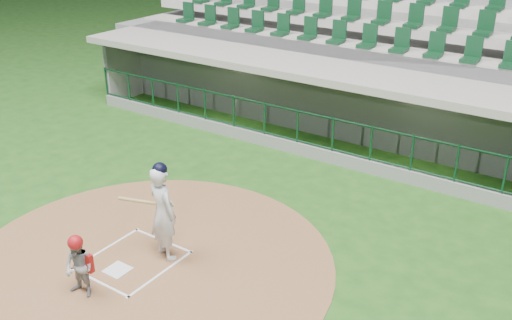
{
  "coord_description": "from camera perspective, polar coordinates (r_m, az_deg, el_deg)",
  "views": [
    {
      "loc": [
        7.19,
        -6.61,
        6.36
      ],
      "look_at": [
        0.92,
        2.6,
        1.3
      ],
      "focal_mm": 40.0,
      "sensor_mm": 36.0,
      "label": 1
    }
  ],
  "objects": [
    {
      "name": "ground",
      "position": [
        11.65,
        -11.14,
        -9.18
      ],
      "size": [
        120.0,
        120.0,
        0.0
      ],
      "primitive_type": "plane",
      "color": "#1D4A15",
      "rests_on": "ground"
    },
    {
      "name": "dirt_circle",
      "position": [
        11.35,
        -10.76,
        -10.1
      ],
      "size": [
        7.2,
        7.2,
        0.01
      ],
      "primitive_type": "cylinder",
      "color": "brown",
      "rests_on": "ground"
    },
    {
      "name": "home_plate",
      "position": [
        11.26,
        -13.68,
        -10.64
      ],
      "size": [
        0.43,
        0.43,
        0.02
      ],
      "primitive_type": "cube",
      "color": "white",
      "rests_on": "dirt_circle"
    },
    {
      "name": "batter_box_chalk",
      "position": [
        11.48,
        -12.21,
        -9.76
      ],
      "size": [
        1.55,
        1.8,
        0.01
      ],
      "color": "white",
      "rests_on": "ground"
    },
    {
      "name": "dugout_structure",
      "position": [
        16.9,
        8.03,
        5.56
      ],
      "size": [
        16.4,
        3.7,
        3.0
      ],
      "color": "gray",
      "rests_on": "ground"
    },
    {
      "name": "seating_deck",
      "position": [
        19.57,
        11.7,
        9.31
      ],
      "size": [
        17.0,
        6.72,
        5.15
      ],
      "color": "slate",
      "rests_on": "ground"
    },
    {
      "name": "batter",
      "position": [
        10.99,
        -9.31,
        -5.08
      ],
      "size": [
        0.94,
        0.96,
        2.01
      ],
      "color": "silver",
      "rests_on": "dirt_circle"
    },
    {
      "name": "catcher",
      "position": [
        10.49,
        -17.27,
        -10.09
      ],
      "size": [
        0.59,
        0.48,
        1.21
      ],
      "color": "gray",
      "rests_on": "dirt_circle"
    }
  ]
}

